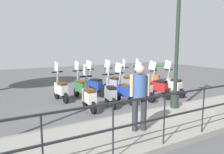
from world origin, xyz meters
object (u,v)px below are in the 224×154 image
object	(u,v)px
lamp_post_near	(177,47)
scooter_far_2	(113,83)
scooter_near_5	(89,97)
scooter_far_3	(94,85)
scooter_near_2	(144,88)
scooter_near_4	(110,93)
scooter_far_0	(139,80)
scooter_near_1	(159,87)
scooter_far_5	(61,89)
pedestrian_distant	(140,93)
potted_palm	(155,75)
scooter_far_1	(126,82)
scooter_far_4	(81,87)
scooter_near_0	(173,85)
scooter_near_3	(124,91)

from	to	relation	value
lamp_post_near	scooter_far_2	size ratio (longest dim) A/B	2.90
scooter_near_5	scooter_far_3	distance (m)	2.15
scooter_near_2	scooter_far_3	size ratio (longest dim) A/B	1.00
scooter_near_4	scooter_far_0	size ratio (longest dim) A/B	1.00
scooter_near_1	scooter_far_5	size ratio (longest dim) A/B	1.00
pedestrian_distant	scooter_far_0	xyz separation A→B (m)	(4.31, -3.32, -0.60)
potted_palm	scooter_far_1	bearing A→B (deg)	115.08
scooter_near_1	scooter_far_2	world-z (taller)	same
scooter_far_0	scooter_far_4	size ratio (longest dim) A/B	1.00
scooter_far_0	scooter_far_5	world-z (taller)	same
scooter_far_2	scooter_near_2	bearing A→B (deg)	178.64
pedestrian_distant	scooter_far_5	size ratio (longest dim) A/B	1.03
scooter_near_2	scooter_far_1	distance (m)	1.64
scooter_near_4	scooter_far_5	bearing A→B (deg)	52.43
scooter_far_1	scooter_near_0	bearing A→B (deg)	-127.74
potted_palm	scooter_far_1	world-z (taller)	scooter_far_1
scooter_near_0	scooter_far_4	xyz separation A→B (m)	(1.64, 3.58, 0.00)
scooter_near_4	scooter_far_1	size ratio (longest dim) A/B	1.00
scooter_near_0	scooter_near_4	size ratio (longest dim) A/B	1.00
scooter_near_2	scooter_far_5	world-z (taller)	same
scooter_near_1	scooter_far_4	size ratio (longest dim) A/B	1.00
scooter_far_0	scooter_near_3	bearing A→B (deg)	146.00
scooter_far_0	scooter_far_3	xyz separation A→B (m)	(0.06, 2.39, 0.00)
lamp_post_near	potted_palm	world-z (taller)	lamp_post_near
pedestrian_distant	scooter_near_4	xyz separation A→B (m)	(2.60, -0.69, -0.60)
pedestrian_distant	potted_palm	bearing A→B (deg)	155.22
scooter_near_5	scooter_far_4	xyz separation A→B (m)	(1.70, -0.42, 0.00)
pedestrian_distant	scooter_near_1	size ratio (longest dim) A/B	1.03
scooter_near_5	scooter_far_2	world-z (taller)	same
pedestrian_distant	scooter_near_5	size ratio (longest dim) A/B	1.03
scooter_far_1	scooter_far_2	xyz separation A→B (m)	(0.06, 0.68, 0.00)
pedestrian_distant	scooter_far_4	size ratio (longest dim) A/B	1.03
scooter_near_0	scooter_far_5	distance (m)	4.72
scooter_near_1	scooter_far_1	world-z (taller)	same
scooter_near_3	potted_palm	bearing A→B (deg)	-65.45
scooter_near_3	scooter_far_0	size ratio (longest dim) A/B	1.00
scooter_near_4	scooter_near_3	bearing A→B (deg)	-71.52
scooter_near_5	scooter_far_2	bearing A→B (deg)	-43.27
scooter_far_0	scooter_near_4	bearing A→B (deg)	139.05
lamp_post_near	scooter_far_3	bearing A→B (deg)	20.34
scooter_far_3	scooter_far_5	xyz separation A→B (m)	(-0.14, 1.54, 0.00)
scooter_near_1	scooter_far_3	size ratio (longest dim) A/B	1.00
scooter_far_1	scooter_near_4	bearing A→B (deg)	147.32
potted_palm	scooter_far_2	size ratio (longest dim) A/B	0.69
scooter_near_0	scooter_far_2	distance (m)	2.65
scooter_near_3	scooter_far_1	bearing A→B (deg)	-47.06
scooter_far_3	scooter_far_2	bearing A→B (deg)	-109.63
scooter_near_5	scooter_far_1	size ratio (longest dim) A/B	1.00
potted_palm	scooter_near_2	size ratio (longest dim) A/B	0.69
scooter_near_0	scooter_far_2	size ratio (longest dim) A/B	1.00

